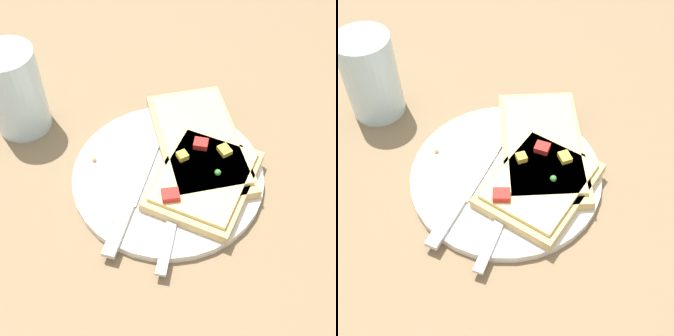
{
  "view_description": "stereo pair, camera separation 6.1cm",
  "coord_description": "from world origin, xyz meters",
  "views": [
    {
      "loc": [
        0.35,
        -0.17,
        0.5
      ],
      "look_at": [
        0.0,
        0.0,
        0.02
      ],
      "focal_mm": 50.0,
      "sensor_mm": 36.0,
      "label": 1
    },
    {
      "loc": [
        0.37,
        -0.11,
        0.5
      ],
      "look_at": [
        0.0,
        0.0,
        0.02
      ],
      "focal_mm": 50.0,
      "sensor_mm": 36.0,
      "label": 2
    }
  ],
  "objects": [
    {
      "name": "ground_plane",
      "position": [
        0.0,
        0.0,
        0.0
      ],
      "size": [
        4.0,
        4.0,
        0.0
      ],
      "primitive_type": "plane",
      "color": "#7F6647"
    },
    {
      "name": "plate",
      "position": [
        0.0,
        0.0,
        0.01
      ],
      "size": [
        0.25,
        0.25,
        0.01
      ],
      "color": "silver",
      "rests_on": "ground"
    },
    {
      "name": "pizza_slice_main",
      "position": [
        -0.02,
        0.06,
        0.02
      ],
      "size": [
        0.22,
        0.15,
        0.03
      ],
      "rotation": [
        0.0,
        0.0,
        2.91
      ],
      "color": "tan",
      "rests_on": "plate"
    },
    {
      "name": "knife",
      "position": [
        0.02,
        -0.06,
        0.01
      ],
      "size": [
        0.16,
        0.14,
        0.01
      ],
      "rotation": [
        0.0,
        0.0,
        8.71
      ],
      "color": "#B7B7BC",
      "rests_on": "plate"
    },
    {
      "name": "pizza_slice_corner",
      "position": [
        0.04,
        0.03,
        0.02
      ],
      "size": [
        0.18,
        0.19,
        0.03
      ],
      "rotation": [
        0.0,
        0.0,
        5.41
      ],
      "color": "tan",
      "rests_on": "plate"
    },
    {
      "name": "drinking_glass",
      "position": [
        -0.18,
        -0.15,
        0.06
      ],
      "size": [
        0.08,
        0.08,
        0.13
      ],
      "color": "silver",
      "rests_on": "ground"
    },
    {
      "name": "crumb_scatter",
      "position": [
        -0.02,
        0.02,
        0.02
      ],
      "size": [
        0.11,
        0.16,
        0.01
      ],
      "color": "tan",
      "rests_on": "plate"
    },
    {
      "name": "fork",
      "position": [
        0.03,
        0.0,
        0.01
      ],
      "size": [
        0.19,
        0.15,
        0.01
      ],
      "rotation": [
        0.0,
        0.0,
        8.79
      ],
      "color": "#B7B7BC",
      "rests_on": "plate"
    }
  ]
}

